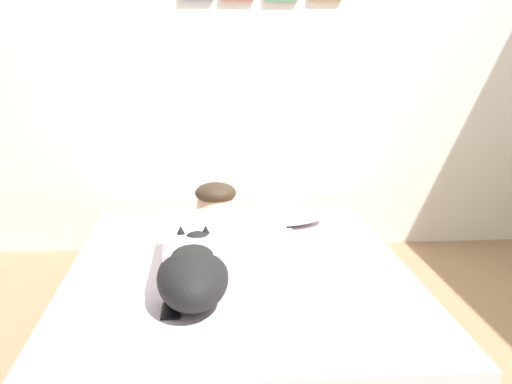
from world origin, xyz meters
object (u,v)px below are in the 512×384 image
object	(u,v)px
bed	(239,296)
coffee_cup	(278,233)
cell_phone	(171,311)
dog	(193,273)
person_lying	(218,237)
pillow	(276,214)

from	to	relation	value
bed	coffee_cup	xyz separation A→B (m)	(0.21, 0.34, 0.18)
bed	cell_phone	distance (m)	0.57
dog	cell_phone	world-z (taller)	dog
bed	person_lying	xyz separation A→B (m)	(-0.09, 0.07, 0.25)
coffee_cup	bed	bearing A→B (deg)	-121.63
bed	cell_phone	size ratio (longest dim) A/B	14.47
bed	cell_phone	bearing A→B (deg)	-119.24
person_lying	dog	bearing A→B (deg)	-102.94
pillow	person_lying	world-z (taller)	person_lying
bed	pillow	world-z (taller)	pillow
pillow	coffee_cup	world-z (taller)	pillow
dog	person_lying	bearing A→B (deg)	77.06
bed	person_lying	world-z (taller)	person_lying
pillow	dog	world-z (taller)	dog
person_lying	dog	world-z (taller)	person_lying
bed	coffee_cup	distance (m)	0.43
person_lying	dog	xyz separation A→B (m)	(-0.10, -0.43, -0.00)
coffee_cup	cell_phone	world-z (taller)	coffee_cup
pillow	cell_phone	xyz separation A→B (m)	(-0.50, -1.10, -0.05)
bed	pillow	bearing A→B (deg)	69.44
pillow	cell_phone	bearing A→B (deg)	-114.47
pillow	dog	xyz separation A→B (m)	(-0.42, -0.99, 0.05)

